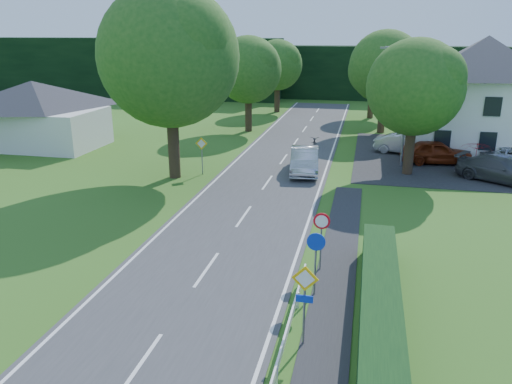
% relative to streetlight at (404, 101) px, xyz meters
% --- Properties ---
extents(road, '(7.00, 80.00, 0.04)m').
position_rel_streetlight_xyz_m(road, '(-8.06, -10.00, -4.44)').
color(road, '#3A3A3D').
rests_on(road, ground).
extents(parking_pad, '(14.00, 16.00, 0.04)m').
position_rel_streetlight_xyz_m(parking_pad, '(3.94, 3.00, -4.44)').
color(parking_pad, '#252527').
rests_on(parking_pad, ground).
extents(line_edge_left, '(0.12, 80.00, 0.01)m').
position_rel_streetlight_xyz_m(line_edge_left, '(-11.31, -10.00, -4.42)').
color(line_edge_left, white).
rests_on(line_edge_left, road).
extents(line_edge_right, '(0.12, 80.00, 0.01)m').
position_rel_streetlight_xyz_m(line_edge_right, '(-4.81, -10.00, -4.42)').
color(line_edge_right, white).
rests_on(line_edge_right, road).
extents(line_centre, '(0.12, 80.00, 0.01)m').
position_rel_streetlight_xyz_m(line_centre, '(-8.06, -10.00, -4.42)').
color(line_centre, white).
rests_on(line_centre, road).
extents(tree_main, '(9.40, 9.40, 11.64)m').
position_rel_streetlight_xyz_m(tree_main, '(-14.06, -6.00, 1.36)').
color(tree_main, '#205118').
rests_on(tree_main, ground).
extents(tree_left_far, '(7.00, 7.00, 8.58)m').
position_rel_streetlight_xyz_m(tree_left_far, '(-13.06, 10.00, -0.17)').
color(tree_left_far, '#205118').
rests_on(tree_left_far, ground).
extents(tree_right_far, '(7.40, 7.40, 9.09)m').
position_rel_streetlight_xyz_m(tree_right_far, '(-1.06, 12.00, 0.08)').
color(tree_right_far, '#205118').
rests_on(tree_right_far, ground).
extents(tree_left_back, '(6.60, 6.60, 8.07)m').
position_rel_streetlight_xyz_m(tree_left_back, '(-12.56, 22.00, -0.43)').
color(tree_left_back, '#205118').
rests_on(tree_left_back, ground).
extents(tree_right_back, '(6.20, 6.20, 7.56)m').
position_rel_streetlight_xyz_m(tree_right_back, '(-2.06, 20.00, -0.68)').
color(tree_right_back, '#205118').
rests_on(tree_right_back, ground).
extents(tree_right_mid, '(7.00, 7.00, 8.58)m').
position_rel_streetlight_xyz_m(tree_right_mid, '(0.44, -2.00, -0.17)').
color(tree_right_mid, '#205118').
rests_on(tree_right_mid, ground).
extents(treeline_left, '(44.00, 6.00, 8.00)m').
position_rel_streetlight_xyz_m(treeline_left, '(-36.06, 32.00, -0.46)').
color(treeline_left, black).
rests_on(treeline_left, ground).
extents(treeline_right, '(30.00, 5.00, 7.00)m').
position_rel_streetlight_xyz_m(treeline_right, '(-0.06, 36.00, -0.96)').
color(treeline_right, black).
rests_on(treeline_right, ground).
extents(bungalow_left, '(11.00, 6.50, 5.20)m').
position_rel_streetlight_xyz_m(bungalow_left, '(-28.06, 0.00, -1.75)').
color(bungalow_left, silver).
rests_on(bungalow_left, ground).
extents(house_white, '(10.60, 8.40, 8.60)m').
position_rel_streetlight_xyz_m(house_white, '(5.94, 6.00, -0.06)').
color(house_white, white).
rests_on(house_white, ground).
extents(streetlight, '(2.03, 0.18, 8.00)m').
position_rel_streetlight_xyz_m(streetlight, '(0.00, 0.00, 0.00)').
color(streetlight, slate).
rests_on(streetlight, ground).
extents(sign_priority_right, '(0.78, 0.09, 2.59)m').
position_rel_streetlight_xyz_m(sign_priority_right, '(-3.76, -22.02, -2.67)').
color(sign_priority_right, slate).
rests_on(sign_priority_right, ground).
extents(sign_roundabout, '(0.64, 0.08, 2.37)m').
position_rel_streetlight_xyz_m(sign_roundabout, '(-3.76, -19.02, -2.79)').
color(sign_roundabout, slate).
rests_on(sign_roundabout, ground).
extents(sign_speed_limit, '(0.64, 0.11, 2.37)m').
position_rel_streetlight_xyz_m(sign_speed_limit, '(-3.76, -17.03, -2.70)').
color(sign_speed_limit, slate).
rests_on(sign_speed_limit, ground).
extents(sign_priority_left, '(0.78, 0.09, 2.44)m').
position_rel_streetlight_xyz_m(sign_priority_left, '(-12.56, -5.02, -2.75)').
color(sign_priority_left, slate).
rests_on(sign_priority_left, ground).
extents(moving_car, '(2.32, 5.20, 1.66)m').
position_rel_streetlight_xyz_m(moving_car, '(-6.15, -3.25, -3.59)').
color(moving_car, '#B7B7BD').
rests_on(moving_car, road).
extents(motorcycle, '(0.87, 1.96, 1.00)m').
position_rel_streetlight_xyz_m(motorcycle, '(-6.26, 3.98, -3.93)').
color(motorcycle, black).
rests_on(motorcycle, road).
extents(parked_car_red, '(4.95, 2.46, 1.62)m').
position_rel_streetlight_xyz_m(parked_car_red, '(2.54, 1.14, -3.61)').
color(parked_car_red, maroon).
rests_on(parked_car_red, parking_pad).
extents(parked_car_silver_a, '(4.58, 2.47, 1.43)m').
position_rel_streetlight_xyz_m(parked_car_silver_a, '(0.50, 3.74, -3.71)').
color(parked_car_silver_a, '#B9B8BE').
rests_on(parked_car_silver_a, parking_pad).
extents(parked_car_grey, '(5.37, 4.41, 1.47)m').
position_rel_streetlight_xyz_m(parked_car_grey, '(5.79, -2.61, -3.69)').
color(parked_car_grey, '#454549').
rests_on(parked_car_grey, parking_pad).
extents(parked_car_silver_b, '(4.66, 2.76, 1.21)m').
position_rel_streetlight_xyz_m(parked_car_silver_b, '(7.71, 2.15, -3.82)').
color(parked_car_silver_b, '#A9A9B0').
rests_on(parked_car_silver_b, parking_pad).
extents(parasol, '(2.54, 2.57, 1.90)m').
position_rel_streetlight_xyz_m(parasol, '(4.83, -0.32, -3.47)').
color(parasol, '#B80E17').
rests_on(parasol, parking_pad).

